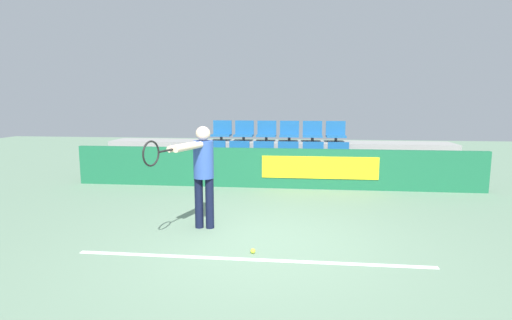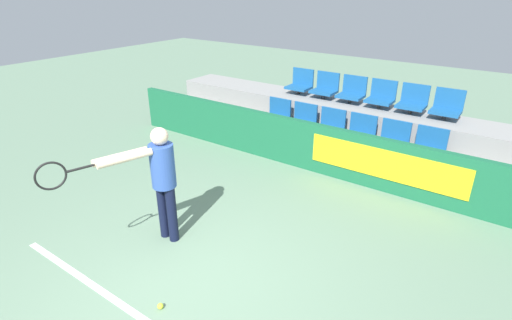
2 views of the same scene
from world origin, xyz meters
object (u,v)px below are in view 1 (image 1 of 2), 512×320
stadium_chair_4 (313,155)px  stadium_chair_11 (336,133)px  stadium_chair_9 (289,133)px  stadium_chair_6 (222,132)px  stadium_chair_8 (267,132)px  stadium_chair_7 (244,132)px  stadium_chair_5 (339,155)px  stadium_chair_10 (312,133)px  stadium_chair_3 (288,155)px  tennis_player (201,167)px  stadium_chair_1 (239,154)px  stadium_chair_2 (263,154)px  tennis_ball (253,251)px

stadium_chair_4 → stadium_chair_11: size_ratio=1.00×
stadium_chair_9 → stadium_chair_11: 1.19m
stadium_chair_4 → stadium_chair_6: size_ratio=1.00×
stadium_chair_6 → stadium_chair_8: size_ratio=1.00×
stadium_chair_7 → stadium_chair_9: (1.19, 0.00, 0.00)m
stadium_chair_5 → stadium_chair_7: (-2.39, 0.92, 0.45)m
stadium_chair_4 → stadium_chair_5: (0.60, 0.00, 0.00)m
stadium_chair_8 → stadium_chair_10: 1.19m
stadium_chair_5 → stadium_chair_3: bearing=180.0°
stadium_chair_10 → tennis_player: tennis_player is taller
stadium_chair_1 → stadium_chair_8: bearing=57.0°
stadium_chair_2 → stadium_chair_3: bearing=0.0°
stadium_chair_5 → tennis_ball: stadium_chair_5 is taller
stadium_chair_4 → stadium_chair_2: bearing=180.0°
stadium_chair_9 → tennis_ball: stadium_chair_9 is taller
stadium_chair_2 → stadium_chair_4: 1.19m
stadium_chair_11 → tennis_ball: 5.82m
stadium_chair_1 → stadium_chair_4: (1.79, 0.00, 0.00)m
stadium_chair_1 → stadium_chair_8: (0.60, 0.92, 0.45)m
stadium_chair_1 → stadium_chair_5: same height
stadium_chair_1 → stadium_chair_10: size_ratio=1.00×
stadium_chair_3 → stadium_chair_10: bearing=57.0°
stadium_chair_3 → stadium_chair_9: bearing=90.0°
stadium_chair_8 → stadium_chair_6: bearing=180.0°
stadium_chair_1 → stadium_chair_11: 2.60m
stadium_chair_5 → tennis_player: bearing=-122.7°
stadium_chair_1 → stadium_chair_10: stadium_chair_10 is taller
stadium_chair_10 → stadium_chair_5: bearing=-57.0°
stadium_chair_4 → stadium_chair_10: size_ratio=1.00×
stadium_chair_5 → stadium_chair_8: bearing=152.9°
stadium_chair_2 → stadium_chair_7: (-0.60, 0.92, 0.45)m
stadium_chair_10 → stadium_chair_11: (0.60, 0.00, 0.00)m
stadium_chair_5 → stadium_chair_8: (-1.79, 0.92, 0.45)m
stadium_chair_11 → tennis_player: bearing=-117.2°
stadium_chair_11 → stadium_chair_1: bearing=-159.0°
stadium_chair_2 → stadium_chair_8: 1.02m
stadium_chair_4 → tennis_ball: stadium_chair_4 is taller
stadium_chair_2 → stadium_chair_8: size_ratio=1.00×
stadium_chair_5 → stadium_chair_10: size_ratio=1.00×
stadium_chair_1 → stadium_chair_2: size_ratio=1.00×
stadium_chair_1 → stadium_chair_3: same height
stadium_chair_1 → stadium_chair_9: stadium_chair_9 is taller
stadium_chair_2 → stadium_chair_3: size_ratio=1.00×
stadium_chair_1 → stadium_chair_9: size_ratio=1.00×
stadium_chair_10 → tennis_ball: 5.70m
stadium_chair_3 → stadium_chair_4: size_ratio=1.00×
stadium_chair_4 → stadium_chair_9: bearing=123.0°
stadium_chair_9 → stadium_chair_1: bearing=-142.5°
stadium_chair_4 → stadium_chair_10: (0.00, 0.92, 0.45)m
stadium_chair_6 → tennis_player: 4.67m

